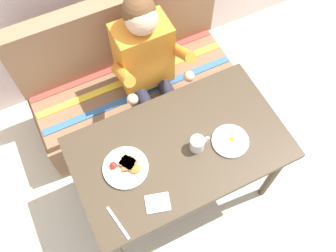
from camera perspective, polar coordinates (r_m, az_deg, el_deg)
The scene contains 9 objects.
ground_plane at distance 2.76m, azimuth 1.39°, elevation -9.56°, with size 8.00×8.00×0.00m, color beige.
table at distance 2.15m, azimuth 1.76°, elevation -4.07°, with size 1.20×0.70×0.73m.
couch at distance 2.78m, azimuth -5.63°, elevation 6.25°, with size 1.44×0.56×1.00m.
person at distance 2.37m, azimuth -3.06°, elevation 9.44°, with size 0.45×0.61×1.21m.
plate_breakfast at distance 2.03m, azimuth -6.42°, elevation -6.18°, with size 0.25×0.25×0.05m.
plate_eggs at distance 2.11m, azimuth 9.49°, elevation -2.26°, with size 0.21×0.21×0.04m.
coffee_mug at distance 2.04m, azimuth 4.54°, elevation -2.68°, with size 0.12×0.08×0.09m.
napkin at distance 1.96m, azimuth -1.58°, elevation -11.66°, with size 0.12×0.10×0.01m, color silver.
knife at distance 1.95m, azimuth -7.64°, elevation -14.42°, with size 0.01×0.20×0.01m, color silver.
Camera 1 is at (-0.45, -0.76, 2.61)m, focal length 39.92 mm.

